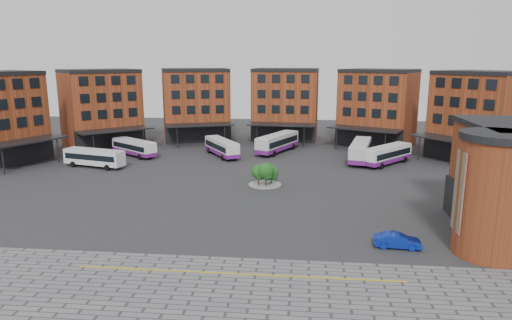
# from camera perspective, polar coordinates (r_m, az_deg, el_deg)

# --- Properties ---
(ground) EXTENTS (160.00, 160.00, 0.00)m
(ground) POSITION_cam_1_polar(r_m,az_deg,el_deg) (49.88, -2.33, -6.78)
(ground) COLOR #28282B
(ground) RESTS_ON ground
(yellow_line) EXTENTS (26.00, 0.15, 0.02)m
(yellow_line) POSITION_cam_1_polar(r_m,az_deg,el_deg) (36.82, -2.31, -14.03)
(yellow_line) COLOR gold
(yellow_line) RESTS_ON paving_zone
(main_building) EXTENTS (94.14, 42.48, 14.60)m
(main_building) POSITION_cam_1_polar(r_m,az_deg,el_deg) (86.12, -1.94, 6.35)
(main_building) COLOR brown
(main_building) RESTS_ON ground
(tree_island) EXTENTS (4.40, 4.40, 3.28)m
(tree_island) POSITION_cam_1_polar(r_m,az_deg,el_deg) (60.22, 1.24, -1.67)
(tree_island) COLOR gray
(tree_island) RESTS_ON ground
(bus_a) EXTENTS (10.26, 4.74, 2.83)m
(bus_a) POSITION_cam_1_polar(r_m,az_deg,el_deg) (74.89, -19.58, 0.39)
(bus_a) COLOR silver
(bus_a) RESTS_ON ground
(bus_b) EXTENTS (9.56, 7.80, 2.85)m
(bus_b) POSITION_cam_1_polar(r_m,az_deg,el_deg) (81.65, -15.01, 1.56)
(bus_b) COLOR white
(bus_b) RESTS_ON ground
(bus_c) EXTENTS (7.51, 10.11, 2.93)m
(bus_c) POSITION_cam_1_polar(r_m,az_deg,el_deg) (78.98, -4.32, 1.62)
(bus_c) COLOR silver
(bus_c) RESTS_ON ground
(bus_d) EXTENTS (7.39, 11.80, 3.31)m
(bus_d) POSITION_cam_1_polar(r_m,az_deg,el_deg) (82.00, 2.70, 2.20)
(bus_d) COLOR silver
(bus_d) RESTS_ON ground
(bus_e) EXTENTS (5.05, 11.90, 3.27)m
(bus_e) POSITION_cam_1_polar(r_m,az_deg,el_deg) (76.74, 12.90, 1.16)
(bus_e) COLOR silver
(bus_e) RESTS_ON ground
(bus_f) EXTENTS (8.94, 9.62, 3.01)m
(bus_f) POSITION_cam_1_polar(r_m,az_deg,el_deg) (75.40, 16.11, 0.67)
(bus_f) COLOR white
(bus_f) RESTS_ON ground
(blue_car) EXTENTS (4.18, 1.71, 1.35)m
(blue_car) POSITION_cam_1_polar(r_m,az_deg,el_deg) (43.07, 17.27, -9.60)
(blue_car) COLOR #0B229A
(blue_car) RESTS_ON ground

